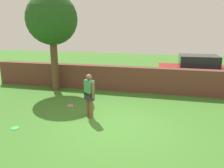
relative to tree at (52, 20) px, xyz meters
name	(u,v)px	position (x,y,z in m)	size (l,w,h in m)	color
ground_plane	(116,126)	(4.08, -3.68, -3.54)	(40.00, 40.00, 0.00)	#3D7528
brick_wall	(107,78)	(2.58, 0.71, -2.91)	(12.56, 0.50, 1.26)	brown
tree	(52,20)	(0.00, 0.00, 0.00)	(2.52, 2.52, 4.85)	brown
person	(89,94)	(2.97, -3.12, -2.64)	(0.46, 0.39, 1.62)	brown
car	(198,71)	(7.23, 2.49, -2.68)	(4.27, 2.07, 1.72)	#A51111
frisbee_green	(15,128)	(0.91, -4.67, -3.53)	(0.27, 0.27, 0.02)	green
frisbee_pink	(70,106)	(1.77, -2.19, -3.53)	(0.27, 0.27, 0.02)	pink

